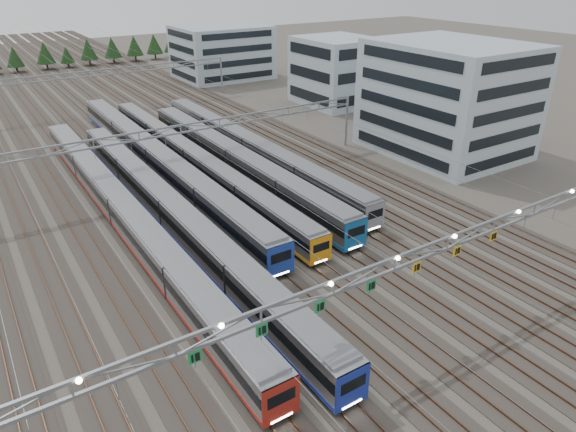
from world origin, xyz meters
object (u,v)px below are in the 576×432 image
train_a (122,211)px  gantry_mid (181,136)px  train_c (157,159)px  train_d (192,159)px  gantry_far (93,78)px  depot_bldg_mid (337,71)px  depot_bldg_north (222,52)px  train_f (250,148)px  train_e (235,161)px  train_b (172,212)px  depot_bldg_south (447,99)px  gantry_near (395,267)px

train_a → gantry_mid: bearing=39.1°
train_a → train_c: (9.00, 13.52, 0.11)m
train_d → gantry_far: bearing=93.0°
depot_bldg_mid → depot_bldg_north: (-7.75, 37.64, -0.28)m
train_c → train_f: train_c is taller
train_e → train_b: bearing=-141.9°
train_e → train_f: bearing=39.9°
depot_bldg_south → depot_bldg_mid: depot_bldg_south is taller
train_a → train_e: size_ratio=1.28×
gantry_far → depot_bldg_mid: bearing=-26.4°
train_f → gantry_near: (-11.30, -41.89, 5.00)m
depot_bldg_north → gantry_mid: bearing=-120.7°
train_c → gantry_mid: 6.47m
train_f → depot_bldg_north: (24.93, 59.09, 4.30)m
train_b → gantry_near: gantry_near is taller
train_c → train_f: 13.75m
train_b → train_a: bearing=142.8°
train_f → depot_bldg_mid: depot_bldg_mid is taller
depot_bldg_south → train_b: bearing=-177.3°
train_d → depot_bldg_north: depot_bldg_north is taller
train_e → gantry_near: bearing=-100.1°
train_a → train_e: bearing=21.7°
depot_bldg_south → depot_bldg_north: bearing=92.2°
train_e → gantry_mid: (-6.75, 1.99, 4.21)m
train_f → depot_bldg_mid: (32.69, 21.45, 4.58)m
gantry_mid → depot_bldg_south: depot_bldg_south is taller
train_a → depot_bldg_mid: (55.19, 32.37, 4.60)m
depot_bldg_north → train_b: bearing=-120.3°
train_f → gantry_far: gantry_far is taller
train_c → gantry_mid: bearing=-62.8°
train_b → train_c: (4.50, 16.94, 0.12)m
train_a → train_f: size_ratio=1.20×
train_d → gantry_far: gantry_far is taller
gantry_mid → depot_bldg_south: bearing=-15.0°
train_b → train_c: size_ratio=0.97×
gantry_mid → train_d: bearing=48.2°
train_f → gantry_near: 43.68m
train_d → depot_bldg_south: 39.38m
train_f → gantry_far: (-11.25, 43.22, 4.30)m
gantry_near → depot_bldg_north: bearing=70.3°
train_b → depot_bldg_north: depot_bldg_north is taller
train_d → train_e: bearing=-45.0°
gantry_far → train_d: bearing=-87.0°
train_a → gantry_far: gantry_far is taller
train_b → train_f: 23.01m
train_b → gantry_near: bearing=-76.3°
train_a → gantry_far: bearing=78.3°
depot_bldg_south → train_e: bearing=165.3°
train_e → depot_bldg_mid: 45.15m
gantry_near → gantry_far: size_ratio=1.00×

